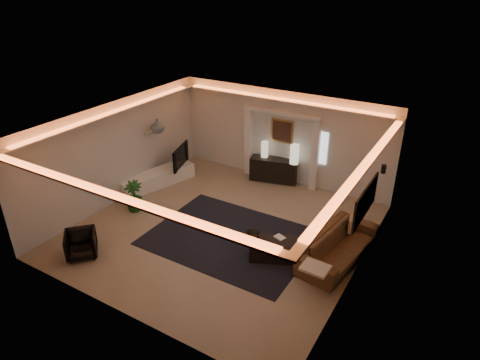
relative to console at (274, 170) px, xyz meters
The scene contains 33 objects.
floor 3.28m from the console, 87.74° to the right, with size 7.00×7.00×0.00m, color gray.
ceiling 4.10m from the console, 87.74° to the right, with size 7.00×7.00×0.00m, color white.
wall_back 1.09m from the console, 62.83° to the left, with size 7.00×7.00×0.00m, color silver.
wall_front 6.83m from the console, 88.91° to the right, with size 7.00×7.00×0.00m, color silver.
wall_left 4.80m from the console, 136.05° to the right, with size 7.00×7.00×0.00m, color silver.
wall_right 4.98m from the console, 41.85° to the right, with size 7.00×7.00×0.00m, color silver.
cove_soffit 3.94m from the console, 87.74° to the right, with size 7.00×7.00×0.04m, color silver.
daylight_slit 1.77m from the console, ahead, with size 0.25×0.03×1.00m, color white.
area_rug 3.51m from the console, 81.29° to the right, with size 4.00×3.00×0.01m, color black.
pilaster_left 1.25m from the console, behind, with size 0.22×0.20×2.20m, color silver.
pilaster_right 1.47m from the console, ahead, with size 0.22×0.20×2.20m, color silver.
alcove_header 1.86m from the console, 49.45° to the left, with size 2.52×0.20×0.12m, color silver.
painting_frame 1.28m from the console, 59.74° to the left, with size 0.74×0.04×0.74m, color tan.
painting_canvas 1.27m from the console, 56.65° to the left, with size 0.62×0.02×0.62m, color #4C2D1E.
art_panel_frame 4.83m from the console, 39.35° to the right, with size 0.04×1.64×0.74m, color black.
art_panel_gold 4.81m from the console, 39.54° to the right, with size 0.02×1.50×0.62m, color tan.
wall_sconce 3.88m from the console, 16.66° to the right, with size 0.12×0.12×0.22m, color black.
wall_niche 3.99m from the console, 150.81° to the right, with size 0.10×0.55×0.04m, color silver.
console is the anchor object (origin of this frame).
lamp_left 0.77m from the console, behind, with size 0.23×0.23×0.50m, color beige.
lamp_right 0.97m from the console, ahead, with size 0.27×0.27×0.60m, color beige.
media_ledge 3.69m from the console, 144.96° to the right, with size 0.62×2.48×0.47m, color white.
tv 3.09m from the console, 152.20° to the right, with size 0.16×1.19×0.68m, color black.
figurine 3.17m from the console, 162.06° to the right, with size 0.13×0.13×0.35m, color #423121.
ginger_jar 3.85m from the console, 148.22° to the right, with size 0.41×0.41×0.43m, color slate.
plant 4.43m from the console, 124.87° to the right, with size 0.49×0.49×0.88m, color #1D5721.
sofa 4.24m from the console, 42.32° to the right, with size 0.96×2.46×0.72m, color black.
throw_blanket 5.15m from the console, 53.79° to the right, with size 0.56×0.46×0.06m, color beige.
throw_pillow 3.81m from the console, 33.94° to the right, with size 0.11×0.36×0.36m, color tan.
coffee_table 4.03m from the console, 62.85° to the right, with size 1.16×0.63×0.43m, color black.
bowl 3.83m from the console, 70.85° to the right, with size 0.34×0.34×0.08m, color black.
magazine 3.85m from the console, 61.22° to the right, with size 0.25×0.18×0.03m, color white.
armchair 6.23m from the console, 109.79° to the right, with size 0.68×0.70×0.64m, color black.
Camera 1 is at (5.18, -7.78, 6.12)m, focal length 31.77 mm.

